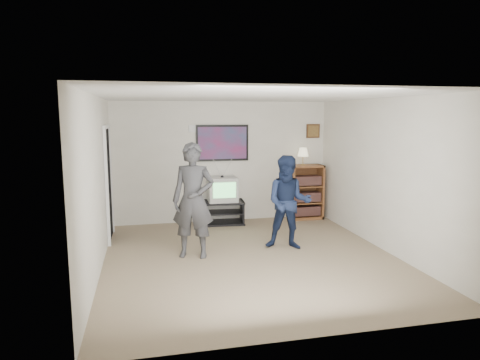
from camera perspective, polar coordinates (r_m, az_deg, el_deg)
name	(u,v)px	position (r m, az deg, el deg)	size (l,w,h in m)	color
room_shell	(246,176)	(6.86, 0.84, 0.50)	(4.51, 5.00, 2.51)	#77644B
media_stand	(221,212)	(8.84, -2.58, -4.33)	(0.99, 0.61, 0.47)	black
crt_television	(222,189)	(8.75, -2.38, -1.23)	(0.59, 0.50, 0.50)	#B0B1AC
bookshelf	(306,192)	(9.32, 8.73, -1.58)	(0.71, 0.41, 1.17)	brown
table_lamp	(303,156)	(9.20, 8.40, 3.13)	(0.23, 0.23, 0.37)	#FFF2C1
person_tall	(193,200)	(6.71, -6.25, -2.72)	(0.66, 0.43, 1.81)	#37373A
person_short	(289,203)	(7.15, 6.49, -3.01)	(0.76, 0.59, 1.57)	#16213E
controller_left	(194,182)	(6.83, -6.10, -0.26)	(0.04, 0.13, 0.04)	white
controller_right	(281,183)	(7.33, 5.52, -0.36)	(0.03, 0.12, 0.03)	white
poster	(222,143)	(8.89, -2.37, 4.96)	(1.10, 0.03, 0.75)	black
air_vent	(196,129)	(8.80, -5.94, 6.83)	(0.28, 0.02, 0.14)	white
small_picture	(313,131)	(9.45, 9.72, 6.45)	(0.30, 0.03, 0.30)	#3F2114
doorway	(108,184)	(7.98, -17.18, -0.55)	(0.03, 0.85, 2.00)	black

